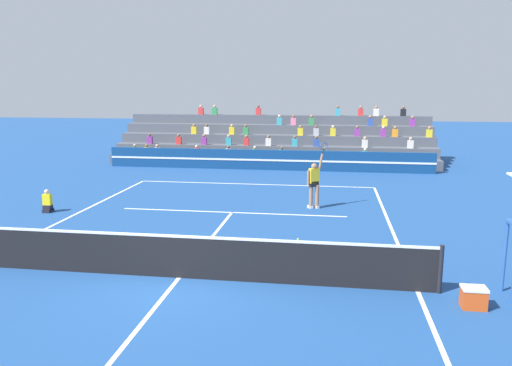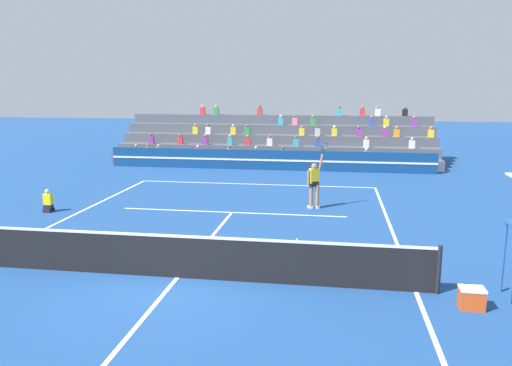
{
  "view_description": "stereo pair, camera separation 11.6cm",
  "coord_description": "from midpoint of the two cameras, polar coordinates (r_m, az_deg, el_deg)",
  "views": [
    {
      "loc": [
        3.5,
        -10.85,
        4.45
      ],
      "look_at": [
        0.87,
        6.52,
        1.1
      ],
      "focal_mm": 35.0,
      "sensor_mm": 36.0,
      "label": 1
    },
    {
      "loc": [
        3.62,
        -10.83,
        4.45
      ],
      "look_at": [
        0.87,
        6.52,
        1.1
      ],
      "focal_mm": 35.0,
      "sensor_mm": 36.0,
      "label": 2
    }
  ],
  "objects": [
    {
      "name": "ground_plane",
      "position": [
        12.25,
        -9.06,
        -10.65
      ],
      "size": [
        120.0,
        120.0,
        0.0
      ],
      "primitive_type": "plane",
      "color": "navy"
    },
    {
      "name": "ball_kid_courtside",
      "position": [
        19.69,
        -22.88,
        -2.14
      ],
      "size": [
        0.3,
        0.36,
        0.84
      ],
      "color": "black",
      "rests_on": "ground"
    },
    {
      "name": "tennis_player",
      "position": [
        18.72,
        6.5,
        0.07
      ],
      "size": [
        0.75,
        0.49,
        2.5
      ],
      "color": "#9E7051",
      "rests_on": "ground"
    },
    {
      "name": "court_lines",
      "position": [
        12.25,
        -9.06,
        -10.64
      ],
      "size": [
        11.1,
        23.9,
        0.01
      ],
      "color": "white",
      "rests_on": "ground"
    },
    {
      "name": "equipment_cooler",
      "position": [
        11.38,
        23.34,
        -11.92
      ],
      "size": [
        0.5,
        0.38,
        0.45
      ],
      "color": "#D84C19",
      "rests_on": "ground"
    },
    {
      "name": "bleacher_stand",
      "position": [
        31.25,
        2.04,
        4.48
      ],
      "size": [
        19.11,
        4.75,
        3.38
      ],
      "color": "#4C515B",
      "rests_on": "ground"
    },
    {
      "name": "sponsor_banner_wall",
      "position": [
        27.57,
        1.11,
        2.66
      ],
      "size": [
        18.0,
        0.26,
        1.1
      ],
      "color": "navy",
      "rests_on": "ground"
    },
    {
      "name": "tennis_ball",
      "position": [
        14.93,
        4.6,
        -6.45
      ],
      "size": [
        0.07,
        0.07,
        0.07
      ],
      "primitive_type": "sphere",
      "color": "#C6DB33",
      "rests_on": "ground"
    },
    {
      "name": "tennis_net",
      "position": [
        12.06,
        -9.13,
        -8.25
      ],
      "size": [
        12.0,
        0.1,
        1.1
      ],
      "color": "black",
      "rests_on": "ground"
    }
  ]
}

